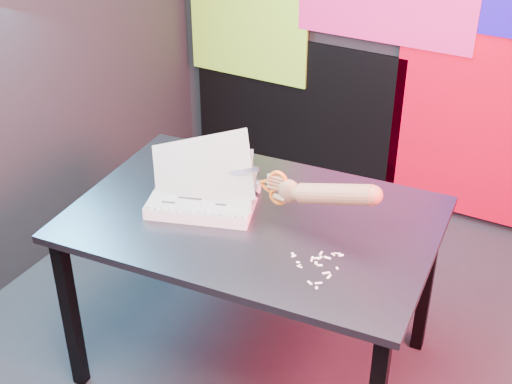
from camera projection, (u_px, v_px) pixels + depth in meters
The scene contains 7 objects.
room at pixel (310, 69), 2.31m from camera, with size 3.01×3.01×2.71m.
backdrop at pixel (441, 50), 3.58m from camera, with size 2.88×0.05×2.08m.
work_table at pixel (254, 233), 2.70m from camera, with size 1.41×1.00×0.75m.
printout_stack at pixel (204, 198), 2.71m from camera, with size 0.48×0.40×0.30m.
scissors at pixel (274, 187), 2.59m from camera, with size 0.25×0.02×0.14m.
hand_forearm at pixel (328, 194), 2.48m from camera, with size 0.43×0.08×0.16m.
paper_clippings at pixel (319, 265), 2.40m from camera, with size 0.18×0.22×0.00m.
Camera 1 is at (0.89, -1.99, 2.21)m, focal length 50.00 mm.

